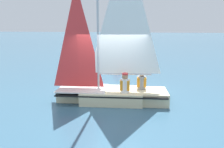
{
  "coord_description": "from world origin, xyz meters",
  "views": [
    {
      "loc": [
        2.49,
        -7.51,
        2.73
      ],
      "look_at": [
        0.0,
        0.0,
        1.06
      ],
      "focal_mm": 35.0,
      "sensor_mm": 36.0,
      "label": 1
    }
  ],
  "objects_px": {
    "buoy_marker": "(117,69)",
    "sailor_crew": "(141,85)",
    "sailboat_main": "(112,80)",
    "sailor_helm": "(125,88)"
  },
  "relations": [
    {
      "from": "sailor_crew",
      "to": "buoy_marker",
      "type": "distance_m",
      "value": 5.55
    },
    {
      "from": "sailor_helm",
      "to": "sailor_crew",
      "type": "distance_m",
      "value": 0.79
    },
    {
      "from": "sailboat_main",
      "to": "buoy_marker",
      "type": "distance_m",
      "value": 5.59
    },
    {
      "from": "sailor_helm",
      "to": "buoy_marker",
      "type": "relative_size",
      "value": 1.16
    },
    {
      "from": "sailor_crew",
      "to": "buoy_marker",
      "type": "xyz_separation_m",
      "value": [
        -2.48,
        4.94,
        -0.42
      ]
    },
    {
      "from": "sailboat_main",
      "to": "sailor_helm",
      "type": "xyz_separation_m",
      "value": [
        0.54,
        -0.21,
        -0.2
      ]
    },
    {
      "from": "sailboat_main",
      "to": "buoy_marker",
      "type": "bearing_deg",
      "value": -88.22
    },
    {
      "from": "buoy_marker",
      "to": "sailboat_main",
      "type": "bearing_deg",
      "value": -74.86
    },
    {
      "from": "sailboat_main",
      "to": "sailor_helm",
      "type": "distance_m",
      "value": 0.61
    },
    {
      "from": "buoy_marker",
      "to": "sailor_crew",
      "type": "bearing_deg",
      "value": -63.4
    }
  ]
}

